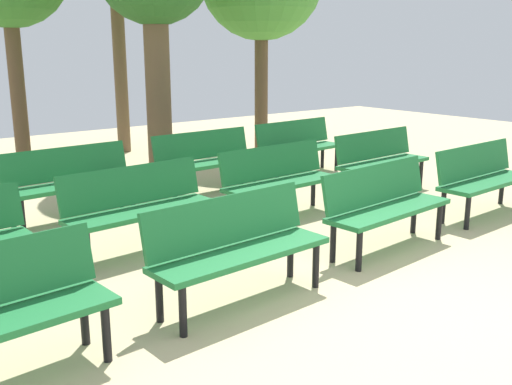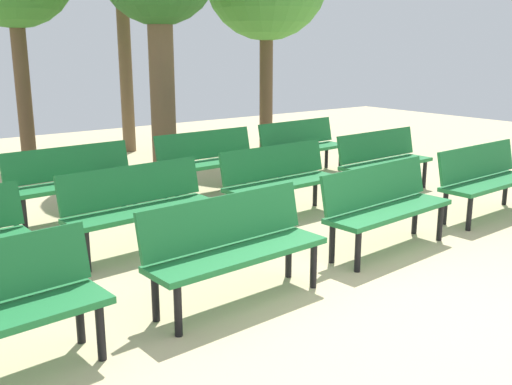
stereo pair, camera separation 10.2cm
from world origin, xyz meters
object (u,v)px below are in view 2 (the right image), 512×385
object	(u,v)px
bench_r2_c1	(73,178)
bench_r2_c3	(302,144)
bench_r1_c1	(139,203)
bench_r1_c2	(280,177)
bench_r2_c2	(209,158)
bench_r1_c3	(383,158)
bench_r0_c1	(234,243)
bench_r0_c2	(384,203)
bench_r0_c3	(485,176)

from	to	relation	value
bench_r2_c1	bench_r2_c3	size ratio (longest dim) A/B	1.00
bench_r1_c1	bench_r1_c2	world-z (taller)	same
bench_r2_c2	bench_r2_c3	size ratio (longest dim) A/B	0.99
bench_r1_c2	bench_r1_c3	size ratio (longest dim) A/B	1.00
bench_r1_c1	bench_r2_c3	distance (m)	4.23
bench_r1_c1	bench_r2_c1	world-z (taller)	same
bench_r1_c2	bench_r2_c2	world-z (taller)	same
bench_r0_c1	bench_r2_c1	size ratio (longest dim) A/B	1.00
bench_r1_c1	bench_r1_c2	distance (m)	1.95
bench_r1_c2	bench_r1_c3	xyz separation A→B (m)	(1.99, 0.08, 0.00)
bench_r0_c1	bench_r1_c1	bearing A→B (deg)	88.90
bench_r1_c1	bench_r2_c1	bearing A→B (deg)	90.49
bench_r0_c2	bench_r2_c1	bearing A→B (deg)	120.48
bench_r0_c3	bench_r1_c2	xyz separation A→B (m)	(-2.05, 1.51, 0.00)
bench_r1_c1	bench_r1_c2	xyz separation A→B (m)	(1.95, 0.08, 0.00)
bench_r2_c2	bench_r0_c2	bearing A→B (deg)	-90.18
bench_r0_c2	bench_r2_c3	bearing A→B (deg)	57.38
bench_r0_c3	bench_r1_c2	size ratio (longest dim) A/B	1.00
bench_r0_c2	bench_r2_c1	xyz separation A→B (m)	(-2.12, 3.09, 0.00)
bench_r1_c2	bench_r2_c1	distance (m)	2.54
bench_r2_c3	bench_r1_c2	bearing A→B (deg)	-141.13
bench_r1_c1	bench_r1_c3	xyz separation A→B (m)	(3.94, 0.16, 0.00)
bench_r1_c2	bench_r1_c1	bearing A→B (deg)	-179.67
bench_r2_c1	bench_r2_c3	bearing A→B (deg)	0.42
bench_r0_c1	bench_r2_c1	bearing A→B (deg)	90.00
bench_r1_c1	bench_r1_c3	size ratio (longest dim) A/B	1.00
bench_r1_c1	bench_r2_c2	world-z (taller)	same
bench_r1_c3	bench_r2_c1	world-z (taller)	same
bench_r0_c3	bench_r2_c2	world-z (taller)	same
bench_r0_c1	bench_r2_c2	distance (m)	3.82
bench_r0_c1	bench_r2_c1	distance (m)	3.20
bench_r0_c3	bench_r1_c1	size ratio (longest dim) A/B	0.99
bench_r1_c1	bench_r2_c3	xyz separation A→B (m)	(3.83, 1.79, 0.00)
bench_r1_c3	bench_r2_c3	distance (m)	1.64
bench_r0_c3	bench_r2_c1	xyz separation A→B (m)	(-4.09, 3.01, 0.00)
bench_r0_c2	bench_r1_c2	xyz separation A→B (m)	(-0.07, 1.60, 0.00)
bench_r0_c2	bench_r1_c1	distance (m)	2.53
bench_r2_c3	bench_r2_c2	bearing A→B (deg)	179.80
bench_r2_c3	bench_r0_c3	bearing A→B (deg)	-90.60
bench_r1_c1	bench_r1_c3	distance (m)	3.94
bench_r0_c3	bench_r1_c1	xyz separation A→B (m)	(-3.99, 1.44, 0.00)
bench_r1_c3	bench_r2_c3	xyz separation A→B (m)	(-0.11, 1.64, 0.00)
bench_r0_c1	bench_r1_c3	distance (m)	4.28
bench_r0_c2	bench_r0_c1	bearing A→B (deg)	178.97
bench_r0_c3	bench_r2_c3	size ratio (longest dim) A/B	0.99
bench_r2_c2	bench_r2_c1	bearing A→B (deg)	-178.09
bench_r0_c2	bench_r2_c2	distance (m)	3.21
bench_r0_c2	bench_r1_c3	world-z (taller)	same
bench_r0_c2	bench_r0_c3	world-z (taller)	same
bench_r0_c2	bench_r2_c3	xyz separation A→B (m)	(1.81, 3.32, 0.00)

